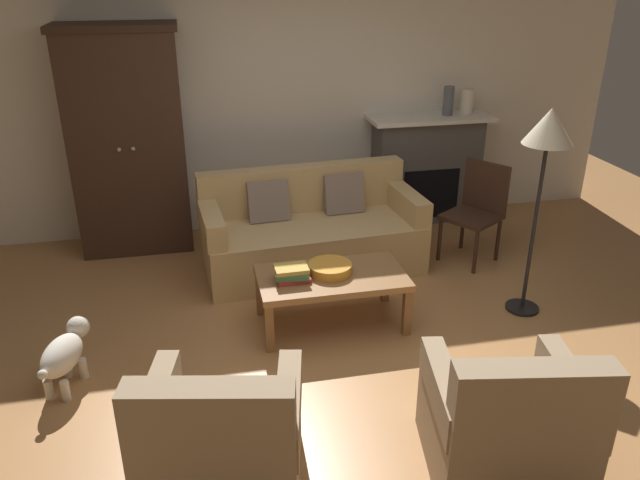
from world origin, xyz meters
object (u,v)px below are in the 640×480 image
at_px(fireplace, 426,168).
at_px(floor_lamp, 548,139).
at_px(book_stack, 292,274).
at_px(armchair_near_right, 506,427).
at_px(armoire, 128,142).
at_px(mantel_vase_slate, 448,101).
at_px(coffee_table, 332,281).
at_px(armchair_near_left, 223,446).
at_px(mantel_vase_cream, 467,102).
at_px(dog, 65,353).
at_px(couch, 311,233).
at_px(fruit_bowl, 330,268).
at_px(side_chair_wooden, 477,206).

height_order(fireplace, floor_lamp, floor_lamp).
height_order(book_stack, armchair_near_right, armchair_near_right).
bearing_deg(armchair_near_right, armoire, 120.25).
height_order(fireplace, mantel_vase_slate, mantel_vase_slate).
bearing_deg(coffee_table, armchair_near_left, -121.15).
bearing_deg(book_stack, floor_lamp, -2.60).
distance_m(mantel_vase_cream, floor_lamp, 2.00).
relative_size(mantel_vase_slate, dog, 0.52).
height_order(couch, book_stack, couch).
bearing_deg(fireplace, coffee_table, -127.74).
relative_size(fruit_bowl, dog, 0.60).
height_order(armchair_near_right, floor_lamp, floor_lamp).
xyz_separation_m(fruit_bowl, side_chair_wooden, (1.57, 0.83, 0.06)).
xyz_separation_m(armoire, armchair_near_right, (2.03, -3.49, -0.72)).
bearing_deg(armchair_near_left, armchair_near_right, -6.64).
distance_m(mantel_vase_cream, side_chair_wooden, 1.27).
relative_size(armoire, mantel_vase_slate, 7.21).
relative_size(fruit_bowl, mantel_vase_slate, 1.14).
height_order(mantel_vase_cream, side_chair_wooden, mantel_vase_cream).
xyz_separation_m(book_stack, mantel_vase_slate, (1.94, 1.89, 0.79)).
distance_m(couch, side_chair_wooden, 1.54).
relative_size(fruit_bowl, mantel_vase_cream, 1.29).
bearing_deg(side_chair_wooden, armchair_near_left, -136.18).
relative_size(coffee_table, mantel_vase_cream, 4.35).
relative_size(fireplace, coffee_table, 1.15).
relative_size(coffee_table, book_stack, 4.22).
bearing_deg(fruit_bowl, floor_lamp, -5.38).
bearing_deg(dog, fruit_bowl, 12.41).
relative_size(armchair_near_left, dog, 1.66).
bearing_deg(armchair_near_right, fireplace, 75.59).
distance_m(fruit_bowl, floor_lamp, 1.81).
height_order(armchair_near_right, side_chair_wooden, side_chair_wooden).
bearing_deg(armoire, fireplace, 1.51).
relative_size(side_chair_wooden, dog, 1.64).
relative_size(fireplace, side_chair_wooden, 1.40).
bearing_deg(armchair_near_right, floor_lamp, 57.50).
bearing_deg(coffee_table, floor_lamp, -4.16).
bearing_deg(dog, mantel_vase_slate, 32.69).
height_order(armchair_near_left, side_chair_wooden, side_chair_wooden).
bearing_deg(mantel_vase_cream, book_stack, -138.49).
distance_m(fireplace, couch, 1.67).
bearing_deg(side_chair_wooden, dog, -160.04).
height_order(fireplace, mantel_vase_cream, mantel_vase_cream).
relative_size(couch, side_chair_wooden, 2.19).
distance_m(fireplace, armoire, 2.99).
bearing_deg(book_stack, armoire, 123.01).
bearing_deg(couch, floor_lamp, -37.11).
bearing_deg(fireplace, mantel_vase_cream, -2.70).
height_order(couch, mantel_vase_slate, mantel_vase_slate).
xyz_separation_m(book_stack, armchair_near_left, (-0.61, -1.48, -0.16)).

